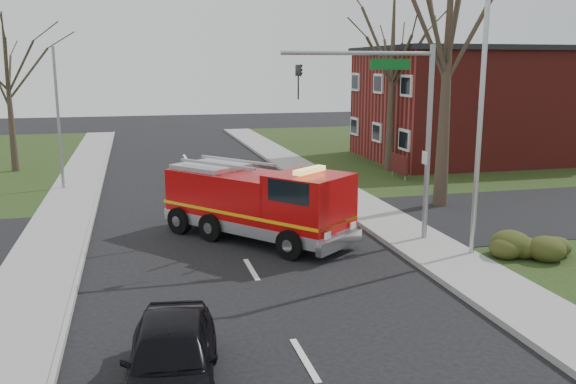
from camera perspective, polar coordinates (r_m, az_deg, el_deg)
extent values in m
plane|color=black|center=(18.77, -3.44, -7.27)|extent=(120.00, 120.00, 0.00)
cube|color=gray|center=(20.75, 13.70, -5.51)|extent=(2.40, 80.00, 0.15)
cube|color=gray|center=(18.70, -22.65, -8.04)|extent=(2.40, 80.00, 0.15)
cube|color=maroon|center=(41.94, 18.06, 7.64)|extent=(15.00, 10.00, 7.00)
cube|color=black|center=(41.86, 18.38, 12.55)|extent=(15.40, 10.40, 0.30)
cube|color=silver|center=(38.60, 8.33, 5.54)|extent=(0.12, 1.40, 1.20)
cube|color=#471110|center=(33.36, 10.36, 2.60)|extent=(0.12, 2.00, 1.00)
cylinder|color=gray|center=(32.72, 10.91, 1.60)|extent=(0.08, 0.08, 0.90)
cylinder|color=gray|center=(34.16, 9.78, 2.07)|extent=(0.08, 0.08, 0.90)
ellipsoid|color=#2F3914|center=(21.25, 21.75, -4.19)|extent=(2.80, 2.00, 0.90)
cone|color=#31261D|center=(26.69, 14.64, 11.16)|extent=(0.64, 0.64, 12.00)
cone|color=#31261D|center=(35.45, 9.68, 10.22)|extent=(0.56, 0.56, 10.50)
cone|color=#31261D|center=(38.08, -24.66, 8.30)|extent=(0.44, 0.44, 9.00)
cylinder|color=gray|center=(21.48, 12.99, 4.21)|extent=(0.18, 0.18, 6.80)
cylinder|color=gray|center=(20.25, 6.67, 12.78)|extent=(5.20, 0.14, 0.14)
cube|color=#0C591E|center=(20.66, 9.56, 11.71)|extent=(1.40, 0.06, 0.35)
imported|color=black|center=(19.63, 1.06, 11.87)|extent=(0.22, 0.18, 1.10)
cylinder|color=#B7BABF|center=(20.00, 17.50, 5.73)|extent=(0.16, 0.16, 8.40)
cylinder|color=gray|center=(31.75, -20.68, 6.31)|extent=(0.14, 0.14, 7.00)
cube|color=#B20809|center=(22.36, -5.17, -0.47)|extent=(4.74, 5.11, 1.89)
cube|color=#B20809|center=(20.24, 2.01, -1.34)|extent=(3.28, 3.28, 2.16)
cube|color=#B7BABF|center=(21.84, -3.03, -2.79)|extent=(6.22, 6.94, 0.40)
cube|color=#E5B20C|center=(21.73, -3.05, -1.53)|extent=(6.23, 6.95, 0.11)
cube|color=black|center=(19.56, 4.39, 0.19)|extent=(1.65, 1.34, 0.76)
cube|color=#E5D866|center=(20.00, 2.03, 2.05)|extent=(1.32, 1.14, 0.16)
cylinder|color=black|center=(19.54, 0.22, -4.95)|extent=(0.86, 0.97, 0.99)
cylinder|color=black|center=(21.39, 3.99, -3.50)|extent=(0.86, 0.97, 0.99)
cylinder|color=black|center=(22.87, -10.10, -2.64)|extent=(0.86, 0.97, 0.99)
cylinder|color=black|center=(24.47, -6.10, -1.57)|extent=(0.86, 0.97, 0.99)
imported|color=black|center=(12.06, -10.87, -15.01)|extent=(2.23, 4.48, 1.47)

